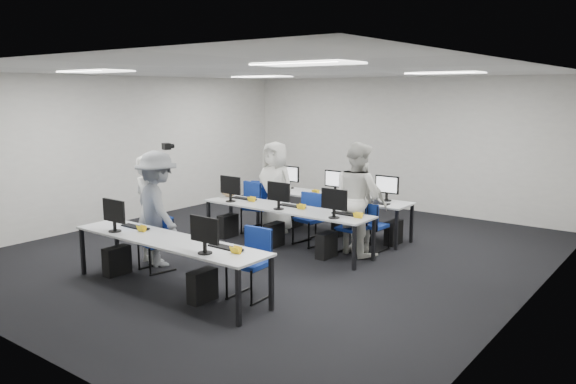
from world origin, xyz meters
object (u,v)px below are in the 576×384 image
Objects in this scene: desk_mid at (285,210)px; student_2 at (275,188)px; chair_2 at (257,217)px; chair_5 at (260,214)px; chair_3 at (310,229)px; student_3 at (360,206)px; chair_1 at (250,276)px; photographer at (158,209)px; desk_front at (167,242)px; chair_6 at (318,226)px; student_1 at (358,198)px; chair_7 at (373,235)px; student_0 at (150,210)px; chair_0 at (157,253)px; chair_4 at (351,238)px.

student_2 is at bearing 137.07° from desk_mid.
chair_5 is (-0.13, 0.24, -0.00)m from chair_2.
student_3 reaches higher than chair_3.
photographer is (-2.07, 0.22, 0.61)m from chair_1.
chair_2 is (-1.14, 3.20, -0.38)m from desk_front.
photographer reaches higher than student_2.
student_1 reaches higher than chair_6.
chair_2 is (-2.18, 2.72, 0.02)m from chair_1.
chair_5 is 1.43m from chair_6.
photographer is at bearing -100.82° from chair_2.
chair_2 is at bearing 109.60° from desk_front.
chair_7 reaches higher than desk_front.
student_0 reaches higher than chair_6.
student_0 is at bearing -82.82° from chair_5.
chair_0 is at bearing -122.01° from chair_7.
student_1 is at bearing -106.86° from chair_7.
chair_1 is 0.53× the size of student_0.
student_1 is (1.11, 0.53, 0.26)m from desk_mid.
chair_3 is at bearing -87.32° from chair_6.
desk_front and desk_mid have the same top height.
desk_front is 1.83× the size of student_2.
chair_4 is (1.04, 3.07, -0.42)m from desk_front.
chair_1 reaches higher than desk_front.
desk_front is 3.83× the size of chair_7.
chair_3 is 0.87m from chair_4.
photographer is at bearing 145.74° from desk_front.
chair_6 is (0.99, 2.86, 0.03)m from chair_0.
student_1 is (0.96, -0.23, 0.64)m from chair_6.
chair_7 is at bearing -90.10° from student_1.
chair_0 is 3.42m from student_3.
student_3 is (0.01, 2.83, 0.49)m from chair_1.
student_3 is at bearing 2.49° from chair_5.
student_3 reaches higher than chair_0.
photographer is (-1.03, 0.70, 0.22)m from desk_front.
chair_5 is 0.62× the size of student_3.
student_0 is 0.18m from photographer.
student_0 is 3.46m from student_3.
photographer is at bearing 170.58° from chair_1.
desk_front is at bearing -106.67° from chair_7.
chair_2 is 1.15× the size of chair_4.
chair_5 is at bearing 105.92° from chair_2.
student_1 is at bearing -112.18° from photographer.
desk_front is at bearing -127.10° from student_3.
desk_front is 1.71× the size of student_1.
student_3 is (2.25, 2.63, -0.08)m from student_0.
student_2 is at bearing 173.64° from chair_3.
chair_3 reaches higher than chair_7.
student_1 is at bearing 85.07° from chair_1.
photographer is (-2.08, -2.61, 0.12)m from student_3.
desk_mid is 2.17m from photographer.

